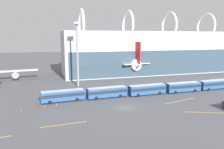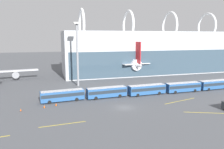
{
  "view_description": "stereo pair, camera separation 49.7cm",
  "coord_description": "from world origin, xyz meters",
  "px_view_note": "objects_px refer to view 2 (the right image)",
  "views": [
    {
      "loc": [
        -18.32,
        -49.41,
        17.47
      ],
      "look_at": [
        4.28,
        25.44,
        4.0
      ],
      "focal_mm": 35.0,
      "sensor_mm": 36.0,
      "label": 1
    },
    {
      "loc": [
        -17.85,
        -49.56,
        17.47
      ],
      "look_at": [
        4.28,
        25.44,
        4.0
      ],
      "focal_mm": 35.0,
      "sensor_mm": 36.0,
      "label": 2
    }
  ],
  "objects_px": {
    "shuttle_bus_2": "(147,89)",
    "shuttle_bus_4": "(215,84)",
    "airliner_parked_remote": "(208,59)",
    "traffic_cone_2": "(44,106)",
    "shuttle_bus_3": "(183,87)",
    "airliner_at_gate_far": "(119,61)",
    "shuttle_bus_0": "(63,95)",
    "traffic_cone_0": "(21,110)",
    "traffic_cone_1": "(56,104)",
    "shuttle_bus_1": "(107,92)",
    "floodlight_mast": "(77,49)"
  },
  "relations": [
    {
      "from": "shuttle_bus_1",
      "to": "shuttle_bus_3",
      "type": "bearing_deg",
      "value": -4.84
    },
    {
      "from": "shuttle_bus_2",
      "to": "shuttle_bus_3",
      "type": "bearing_deg",
      "value": -3.73
    },
    {
      "from": "shuttle_bus_2",
      "to": "traffic_cone_2",
      "type": "relative_size",
      "value": 17.27
    },
    {
      "from": "airliner_parked_remote",
      "to": "shuttle_bus_1",
      "type": "bearing_deg",
      "value": 64.79
    },
    {
      "from": "airliner_parked_remote",
      "to": "shuttle_bus_3",
      "type": "height_order",
      "value": "airliner_parked_remote"
    },
    {
      "from": "shuttle_bus_0",
      "to": "shuttle_bus_1",
      "type": "xyz_separation_m",
      "value": [
        12.59,
        0.14,
        0.0
      ]
    },
    {
      "from": "airliner_at_gate_far",
      "to": "traffic_cone_1",
      "type": "bearing_deg",
      "value": 135.33
    },
    {
      "from": "shuttle_bus_3",
      "to": "shuttle_bus_4",
      "type": "height_order",
      "value": "same"
    },
    {
      "from": "shuttle_bus_1",
      "to": "shuttle_bus_2",
      "type": "bearing_deg",
      "value": -5.22
    },
    {
      "from": "shuttle_bus_0",
      "to": "traffic_cone_0",
      "type": "bearing_deg",
      "value": -156.89
    },
    {
      "from": "traffic_cone_0",
      "to": "shuttle_bus_0",
      "type": "bearing_deg",
      "value": 28.0
    },
    {
      "from": "airliner_at_gate_far",
      "to": "shuttle_bus_0",
      "type": "bearing_deg",
      "value": 134.83
    },
    {
      "from": "airliner_parked_remote",
      "to": "traffic_cone_2",
      "type": "distance_m",
      "value": 109.14
    },
    {
      "from": "airliner_at_gate_far",
      "to": "traffic_cone_2",
      "type": "relative_size",
      "value": 63.62
    },
    {
      "from": "shuttle_bus_3",
      "to": "traffic_cone_0",
      "type": "height_order",
      "value": "shuttle_bus_3"
    },
    {
      "from": "airliner_at_gate_far",
      "to": "shuttle_bus_2",
      "type": "bearing_deg",
      "value": 163.28
    },
    {
      "from": "traffic_cone_1",
      "to": "traffic_cone_0",
      "type": "bearing_deg",
      "value": -167.13
    },
    {
      "from": "shuttle_bus_2",
      "to": "traffic_cone_0",
      "type": "distance_m",
      "value": 35.76
    },
    {
      "from": "airliner_at_gate_far",
      "to": "shuttle_bus_1",
      "type": "bearing_deg",
      "value": 147.52
    },
    {
      "from": "shuttle_bus_4",
      "to": "airliner_parked_remote",
      "type": "bearing_deg",
      "value": 49.18
    },
    {
      "from": "floodlight_mast",
      "to": "traffic_cone_0",
      "type": "relative_size",
      "value": 36.37
    },
    {
      "from": "shuttle_bus_0",
      "to": "traffic_cone_1",
      "type": "xyz_separation_m",
      "value": [
        -1.92,
        -3.52,
        -1.47
      ]
    },
    {
      "from": "traffic_cone_2",
      "to": "traffic_cone_1",
      "type": "bearing_deg",
      "value": 16.95
    },
    {
      "from": "shuttle_bus_2",
      "to": "shuttle_bus_3",
      "type": "distance_m",
      "value": 12.59
    },
    {
      "from": "shuttle_bus_1",
      "to": "shuttle_bus_4",
      "type": "distance_m",
      "value": 37.76
    },
    {
      "from": "traffic_cone_1",
      "to": "traffic_cone_2",
      "type": "xyz_separation_m",
      "value": [
        -2.88,
        -0.88,
        -0.01
      ]
    },
    {
      "from": "airliner_at_gate_far",
      "to": "shuttle_bus_3",
      "type": "bearing_deg",
      "value": 179.92
    },
    {
      "from": "airliner_parked_remote",
      "to": "shuttle_bus_3",
      "type": "distance_m",
      "value": 72.51
    },
    {
      "from": "traffic_cone_0",
      "to": "traffic_cone_2",
      "type": "relative_size",
      "value": 0.9
    },
    {
      "from": "airliner_at_gate_far",
      "to": "shuttle_bus_0",
      "type": "relative_size",
      "value": 3.66
    },
    {
      "from": "shuttle_bus_4",
      "to": "floodlight_mast",
      "type": "xyz_separation_m",
      "value": [
        -43.6,
        18.19,
        11.59
      ]
    },
    {
      "from": "airliner_at_gate_far",
      "to": "traffic_cone_2",
      "type": "xyz_separation_m",
      "value": [
        -35.38,
        -47.06,
        -5.2
      ]
    },
    {
      "from": "shuttle_bus_0",
      "to": "shuttle_bus_1",
      "type": "bearing_deg",
      "value": -4.25
    },
    {
      "from": "shuttle_bus_0",
      "to": "shuttle_bus_3",
      "type": "relative_size",
      "value": 1.01
    },
    {
      "from": "shuttle_bus_1",
      "to": "traffic_cone_2",
      "type": "bearing_deg",
      "value": -168.84
    },
    {
      "from": "shuttle_bus_3",
      "to": "shuttle_bus_2",
      "type": "bearing_deg",
      "value": 178.09
    },
    {
      "from": "shuttle_bus_0",
      "to": "traffic_cone_1",
      "type": "distance_m",
      "value": 4.27
    },
    {
      "from": "shuttle_bus_4",
      "to": "airliner_at_gate_far",
      "type": "bearing_deg",
      "value": 112.05
    },
    {
      "from": "airliner_parked_remote",
      "to": "traffic_cone_0",
      "type": "xyz_separation_m",
      "value": [
        -99.86,
        -55.49,
        -4.26
      ]
    },
    {
      "from": "airliner_parked_remote",
      "to": "traffic_cone_2",
      "type": "relative_size",
      "value": 52.13
    },
    {
      "from": "airliner_at_gate_far",
      "to": "shuttle_bus_4",
      "type": "height_order",
      "value": "airliner_at_gate_far"
    },
    {
      "from": "shuttle_bus_1",
      "to": "shuttle_bus_2",
      "type": "height_order",
      "value": "same"
    },
    {
      "from": "shuttle_bus_4",
      "to": "traffic_cone_2",
      "type": "xyz_separation_m",
      "value": [
        -55.14,
        -4.26,
        -1.47
      ]
    },
    {
      "from": "shuttle_bus_1",
      "to": "traffic_cone_0",
      "type": "xyz_separation_m",
      "value": [
        -22.77,
        -5.55,
        -1.51
      ]
    },
    {
      "from": "airliner_at_gate_far",
      "to": "traffic_cone_1",
      "type": "relative_size",
      "value": 62.07
    },
    {
      "from": "airliner_parked_remote",
      "to": "traffic_cone_0",
      "type": "bearing_deg",
      "value": 60.91
    },
    {
      "from": "floodlight_mast",
      "to": "traffic_cone_2",
      "type": "xyz_separation_m",
      "value": [
        -11.54,
        -22.46,
        -13.07
      ]
    },
    {
      "from": "shuttle_bus_2",
      "to": "shuttle_bus_4",
      "type": "xyz_separation_m",
      "value": [
        25.17,
        0.1,
        0.0
      ]
    },
    {
      "from": "floodlight_mast",
      "to": "traffic_cone_0",
      "type": "height_order",
      "value": "floodlight_mast"
    },
    {
      "from": "traffic_cone_2",
      "to": "airliner_parked_remote",
      "type": "bearing_deg",
      "value": 29.97
    }
  ]
}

